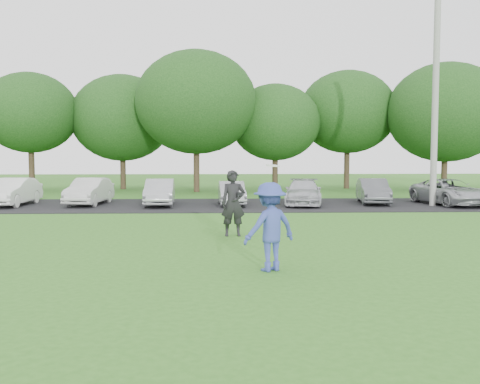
% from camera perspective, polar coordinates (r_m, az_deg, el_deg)
% --- Properties ---
extents(ground, '(100.00, 100.00, 0.00)m').
position_cam_1_polar(ground, '(11.62, 0.66, -7.67)').
color(ground, '#326C1E').
rests_on(ground, ground).
extents(parking_lot, '(32.00, 6.50, 0.03)m').
position_cam_1_polar(parking_lot, '(24.48, -0.84, -1.39)').
color(parking_lot, black).
rests_on(parking_lot, ground).
extents(utility_pole, '(0.28, 0.28, 9.69)m').
position_cam_1_polar(utility_pole, '(25.52, 20.12, 9.45)').
color(utility_pole, '#989893').
rests_on(utility_pole, ground).
extents(frisbee_player, '(1.34, 1.14, 2.17)m').
position_cam_1_polar(frisbee_player, '(10.82, 3.20, -3.71)').
color(frisbee_player, '#3848A0').
rests_on(frisbee_player, ground).
extents(camera_bystander, '(0.73, 0.51, 1.89)m').
position_cam_1_polar(camera_bystander, '(15.33, -0.72, -1.21)').
color(camera_bystander, black).
rests_on(camera_bystander, ground).
extents(parked_cars, '(28.12, 4.83, 1.23)m').
position_cam_1_polar(parked_cars, '(24.41, 1.29, 0.02)').
color(parked_cars, '#541217').
rests_on(parked_cars, parking_lot).
extents(tree_row, '(42.39, 9.85, 8.64)m').
position_cam_1_polar(tree_row, '(34.27, 1.33, 8.39)').
color(tree_row, '#38281C').
rests_on(tree_row, ground).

